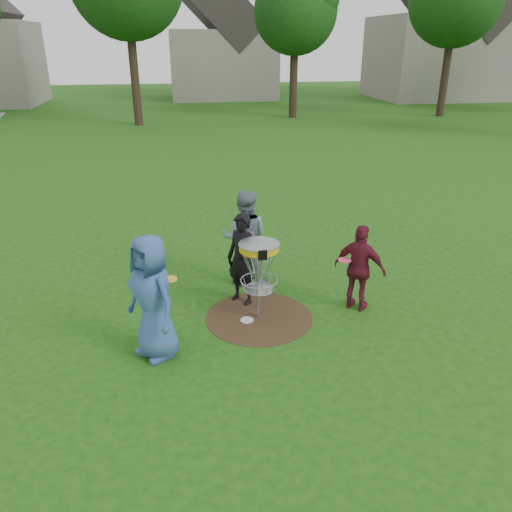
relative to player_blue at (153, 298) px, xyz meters
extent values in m
plane|color=#19470F|center=(1.67, 0.79, -0.94)|extent=(100.00, 100.00, 0.00)
cylinder|color=#47331E|center=(1.67, 0.79, -0.94)|extent=(1.80, 1.80, 0.01)
imported|color=#33528C|center=(0.00, 0.00, 0.00)|extent=(1.03, 1.10, 1.88)
imported|color=black|center=(1.47, 1.40, -0.12)|extent=(0.70, 0.70, 1.64)
imported|color=slate|center=(1.63, 2.16, -0.03)|extent=(1.05, 0.91, 1.83)
imported|color=maroon|center=(3.39, 0.83, -0.18)|extent=(0.92, 0.87, 1.53)
cylinder|color=silver|center=(1.45, 0.72, -0.93)|extent=(0.22, 0.22, 0.02)
cylinder|color=#9EA0A5|center=(1.67, 0.79, -0.25)|extent=(0.05, 0.05, 1.38)
cylinder|color=gold|center=(1.67, 0.79, 0.34)|extent=(0.64, 0.64, 0.10)
cylinder|color=#9EA0A5|center=(1.67, 0.79, 0.39)|extent=(0.66, 0.66, 0.01)
cube|color=black|center=(1.67, 0.47, 0.34)|extent=(0.14, 0.02, 0.16)
torus|color=#9EA0A5|center=(1.67, 0.79, -0.24)|extent=(0.62, 0.62, 0.02)
torus|color=#9EA0A5|center=(1.67, 0.79, -0.40)|extent=(0.50, 0.50, 0.02)
cylinder|color=#9EA0A5|center=(1.67, 0.79, -0.41)|extent=(0.44, 0.44, 0.01)
cylinder|color=yellow|center=(0.25, 0.12, 0.21)|extent=(0.22, 0.22, 0.02)
cylinder|color=red|center=(1.56, 1.13, 0.06)|extent=(0.22, 0.22, 0.02)
cylinder|color=#E73C8C|center=(1.64, 1.88, 0.18)|extent=(0.22, 0.22, 0.02)
cylinder|color=#FC4269|center=(3.12, 0.82, -0.01)|extent=(0.22, 0.22, 0.02)
cylinder|color=#38281C|center=(-1.33, 22.29, 1.37)|extent=(0.46, 0.46, 4.62)
cylinder|color=#38281C|center=(7.67, 23.79, 0.95)|extent=(0.46, 0.46, 3.78)
sphere|color=#164211|center=(7.67, 23.79, 4.82)|extent=(4.68, 4.68, 4.68)
cylinder|color=#38281C|center=(16.67, 22.79, 1.16)|extent=(0.46, 0.46, 4.20)
cube|color=gray|center=(4.67, 35.79, 1.56)|extent=(8.00, 7.00, 5.00)
cube|color=#2D2826|center=(4.67, 35.79, 5.50)|extent=(6.11, 7.14, 6.11)
cube|color=gray|center=(21.67, 32.79, 2.06)|extent=(10.00, 8.00, 6.00)
camera|label=1|loc=(0.42, -6.39, 3.35)|focal=35.00mm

